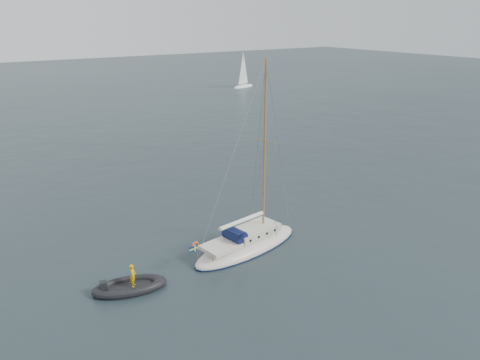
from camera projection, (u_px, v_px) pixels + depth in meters
ground at (265, 232)px, 33.71m from camera, size 300.00×300.00×0.00m
sailboat at (247, 235)px, 31.07m from camera, size 9.07×2.72×12.91m
dinghy at (243, 243)px, 31.78m from camera, size 3.03×1.37×0.44m
rib at (129, 286)px, 26.59m from camera, size 4.23×1.92×1.61m
distant_yacht_b at (243, 70)px, 100.16m from camera, size 6.33×3.37×8.38m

